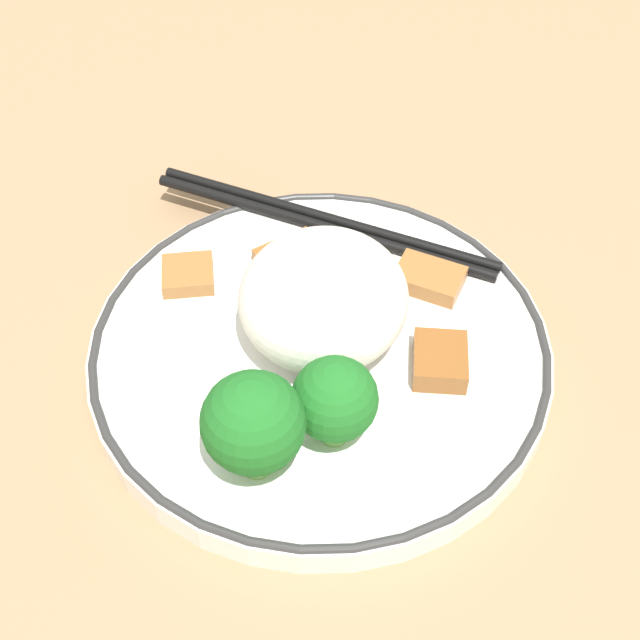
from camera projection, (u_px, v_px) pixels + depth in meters
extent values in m
plane|color=#9E7A56|center=(320.00, 363.00, 0.51)|extent=(3.00, 3.00, 0.00)
cylinder|color=white|center=(320.00, 354.00, 0.50)|extent=(0.26, 0.26, 0.02)
torus|color=#333333|center=(320.00, 344.00, 0.50)|extent=(0.26, 0.26, 0.00)
ellipsoid|color=white|center=(318.00, 297.00, 0.48)|extent=(0.10, 0.09, 0.06)
cylinder|color=#72AD4C|center=(256.00, 455.00, 0.44)|extent=(0.02, 0.02, 0.02)
sphere|color=#1E6B23|center=(253.00, 423.00, 0.42)|extent=(0.05, 0.05, 0.05)
cylinder|color=#72AD4C|center=(334.00, 427.00, 0.45)|extent=(0.01, 0.01, 0.02)
sphere|color=#1E6B23|center=(335.00, 399.00, 0.43)|extent=(0.04, 0.04, 0.04)
cube|color=brown|center=(439.00, 367.00, 0.48)|extent=(0.04, 0.03, 0.01)
cube|color=#9E6633|center=(429.00, 278.00, 0.52)|extent=(0.03, 0.04, 0.01)
cube|color=#9E6633|center=(188.00, 275.00, 0.53)|extent=(0.04, 0.04, 0.01)
cube|color=#995B28|center=(289.00, 254.00, 0.54)|extent=(0.04, 0.04, 0.01)
cylinder|color=black|center=(326.00, 218.00, 0.56)|extent=(0.04, 0.23, 0.01)
cylinder|color=black|center=(320.00, 226.00, 0.56)|extent=(0.04, 0.23, 0.01)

